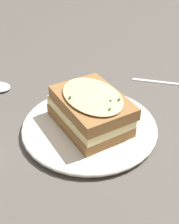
# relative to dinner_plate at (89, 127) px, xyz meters

# --- Properties ---
(ground_plane) EXTENTS (2.40, 2.40, 0.00)m
(ground_plane) POSITION_rel_dinner_plate_xyz_m (-0.03, 0.01, -0.01)
(ground_plane) COLOR #514C47
(dinner_plate) EXTENTS (0.26, 0.26, 0.01)m
(dinner_plate) POSITION_rel_dinner_plate_xyz_m (0.00, 0.00, 0.00)
(dinner_plate) COLOR silver
(dinner_plate) RESTS_ON ground_plane
(sandwich) EXTENTS (0.19, 0.18, 0.07)m
(sandwich) POSITION_rel_dinner_plate_xyz_m (-0.00, -0.00, 0.04)
(sandwich) COLOR olive
(sandwich) RESTS_ON dinner_plate
(fork) EXTENTS (0.18, 0.02, 0.00)m
(fork) POSITION_rel_dinner_plate_xyz_m (-0.17, -0.22, -0.01)
(fork) COLOR silver
(fork) RESTS_ON ground_plane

